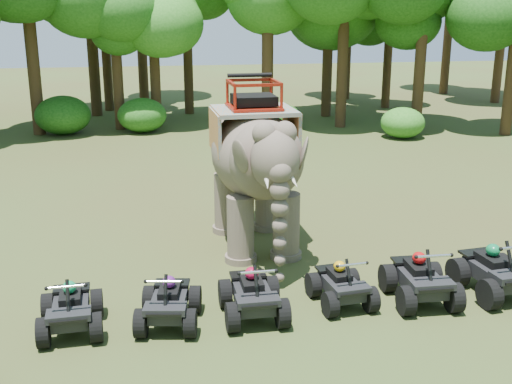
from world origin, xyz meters
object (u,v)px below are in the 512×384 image
atv_2 (253,288)px  atv_5 (496,265)px  atv_4 (421,273)px  atv_1 (169,296)px  atv_0 (70,302)px  elephant (255,163)px  atv_3 (342,279)px

atv_2 → atv_5: bearing=1.3°
atv_2 → atv_4: atv_4 is taller
atv_1 → atv_4: (5.37, 0.13, 0.06)m
atv_0 → atv_4: size_ratio=0.92×
atv_0 → atv_2: 3.61m
atv_2 → atv_5: size_ratio=0.92×
elephant → atv_3: size_ratio=3.44×
atv_1 → atv_2: bearing=10.7°
atv_4 → atv_5: (1.78, 0.06, 0.03)m
atv_2 → atv_4: (3.66, 0.10, 0.03)m
atv_0 → atv_2: bearing=-3.2°
atv_1 → elephant: bearing=69.1°
elephant → atv_2: size_ratio=3.10×
atv_0 → atv_1: bearing=-4.4°
atv_4 → elephant: bearing=128.1°
atv_2 → atv_3: size_ratio=1.11×
atv_1 → atv_2: size_ratio=0.95×
elephant → atv_2: bearing=-102.0°
elephant → atv_4: elephant is taller
atv_5 → atv_3: bearing=172.5°
elephant → atv_0: 6.17m
atv_2 → atv_5: 5.44m
atv_4 → atv_2: bearing=-176.6°
atv_0 → atv_1: atv_0 is taller
atv_4 → atv_5: 1.78m
elephant → atv_3: 4.35m
atv_2 → atv_3: 1.97m
atv_4 → atv_5: size_ratio=0.96×
atv_2 → atv_5: atv_5 is taller
atv_0 → atv_5: size_ratio=0.88×
atv_4 → atv_3: bearing=176.4°
atv_0 → atv_4: 7.27m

